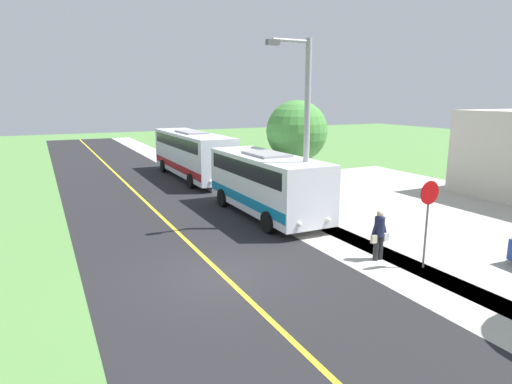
% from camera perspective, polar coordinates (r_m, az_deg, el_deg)
% --- Properties ---
extents(ground_plane, '(120.00, 120.00, 0.00)m').
position_cam_1_polar(ground_plane, '(13.98, -4.48, -10.65)').
color(ground_plane, '#548442').
extents(road_surface, '(8.00, 100.00, 0.01)m').
position_cam_1_polar(road_surface, '(13.98, -4.48, -10.63)').
color(road_surface, black).
rests_on(road_surface, ground).
extents(sidewalk, '(2.40, 100.00, 0.01)m').
position_cam_1_polar(sidewalk, '(16.48, 12.67, -7.29)').
color(sidewalk, '#B2ADA3').
rests_on(sidewalk, ground).
extents(road_centre_line, '(0.16, 100.00, 0.00)m').
position_cam_1_polar(road_centre_line, '(13.97, -4.48, -10.62)').
color(road_centre_line, gold).
rests_on(road_centre_line, ground).
extents(shuttle_bus_front, '(2.68, 8.06, 2.95)m').
position_cam_1_polar(shuttle_bus_front, '(20.24, 1.35, 1.41)').
color(shuttle_bus_front, white).
rests_on(shuttle_bus_front, ground).
extents(transit_bus_rear, '(2.63, 10.67, 3.20)m').
position_cam_1_polar(transit_bus_rear, '(30.13, -8.34, 5.12)').
color(transit_bus_rear, silver).
rests_on(transit_bus_rear, ground).
extents(pedestrian_with_bags, '(0.72, 0.34, 1.74)m').
position_cam_1_polar(pedestrian_with_bags, '(15.37, 15.77, -5.22)').
color(pedestrian_with_bags, '#262628').
rests_on(pedestrian_with_bags, ground).
extents(stop_sign, '(0.76, 0.07, 2.88)m').
position_cam_1_polar(stop_sign, '(14.87, 21.54, -2.10)').
color(stop_sign, slate).
rests_on(stop_sign, ground).
extents(street_light_pole, '(1.97, 0.24, 7.68)m').
position_cam_1_polar(street_light_pole, '(17.87, 6.31, 8.39)').
color(street_light_pole, '#9E9EA3').
rests_on(street_light_pole, ground).
extents(tree_curbside, '(3.21, 3.21, 5.30)m').
position_cam_1_polar(tree_curbside, '(23.19, 5.35, 7.85)').
color(tree_curbside, brown).
rests_on(tree_curbside, ground).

